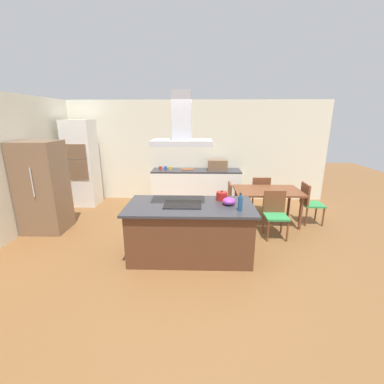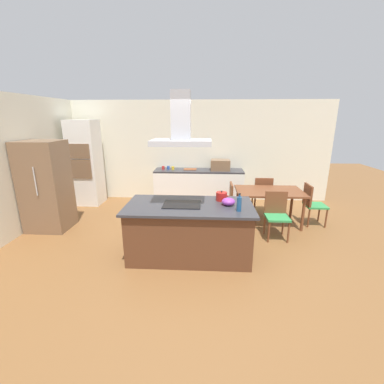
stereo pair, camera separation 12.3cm
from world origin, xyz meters
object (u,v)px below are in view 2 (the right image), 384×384
Objects in this scene: mixing_bowl at (228,202)px; countertop_microwave at (220,165)px; tea_kettle at (222,196)px; dining_table at (269,194)px; coffee_mug_red at (163,168)px; coffee_mug_yellow at (173,168)px; refrigerator at (46,186)px; range_hood at (181,128)px; cooktop at (182,204)px; chair_at_left_end at (226,200)px; olive_oil_bottle at (239,204)px; chair_at_right_end at (312,202)px; coffee_mug_blue at (168,168)px; cutting_board at (190,169)px; chair_facing_back_wall at (262,193)px; wall_oven_stack at (86,163)px; chair_facing_island at (276,212)px.

countertop_microwave is at bearing 89.96° from mixing_bowl.
tea_kettle is at bearing 112.38° from mixing_bowl.
coffee_mug_red is at bearing 150.64° from dining_table.
refrigerator is at bearing -140.87° from coffee_mug_yellow.
dining_table is 2.70m from range_hood.
cooktop is 0.67× the size of chair_at_left_end.
olive_oil_bottle reaches higher than coffee_mug_yellow.
coffee_mug_yellow is at bearing 113.84° from tea_kettle.
range_hood reaches higher than refrigerator.
chair_at_left_end is at bearing -86.84° from countertop_microwave.
chair_at_right_end is at bearing -23.84° from coffee_mug_yellow.
coffee_mug_blue is 1.00× the size of coffee_mug_yellow.
chair_at_left_end is (0.08, 1.46, -0.45)m from mixing_bowl.
coffee_mug_red reaches higher than cutting_board.
tea_kettle is 0.86× the size of olive_oil_bottle.
chair_at_left_end is at bearing -143.99° from chair_facing_back_wall.
countertop_microwave is at bearing 3.79° from wall_oven_stack.
chair_at_right_end and chair_at_left_end have the same top height.
coffee_mug_red and coffee_mug_blue have the same top height.
dining_table is at bearing 63.54° from olive_oil_bottle.
cooktop is 0.67× the size of chair_at_right_end.
countertop_microwave reaches higher than mixing_bowl.
chair_at_right_end is at bearing 29.17° from cooktop.
coffee_mug_yellow is at bearing 137.48° from chair_facing_island.
coffee_mug_red reaches higher than chair_at_left_end.
cooktop is 0.27× the size of wall_oven_stack.
mixing_bowl is at bearing -93.12° from chair_at_left_end.
coffee_mug_blue is 2.96m from refrigerator.
dining_table is 1.57× the size of chair_facing_island.
range_hood is (-2.65, -1.48, 1.59)m from chair_at_right_end.
coffee_mug_red is 0.10× the size of chair_facing_island.
cooktop is 0.74m from mixing_bowl.
wall_oven_stack is 3.97m from range_hood.
countertop_microwave reaches higher than tea_kettle.
refrigerator is 5.55m from chair_at_right_end.
chair_facing_back_wall is (0.99, -0.73, -0.53)m from countertop_microwave.
countertop_microwave reaches higher than dining_table.
coffee_mug_blue is at bearing 135.42° from chair_at_left_end.
chair_at_right_end is at bearing 36.01° from chair_facing_island.
mixing_bowl is at bearing 116.87° from olive_oil_bottle.
refrigerator is at bearing -172.10° from chair_at_left_end.
wall_oven_stack is at bearing 162.07° from chair_at_left_end.
chair_facing_back_wall is at bearing 90.00° from chair_facing_island.
dining_table is at bearing 0.00° from chair_at_left_end.
range_hood reaches higher than chair_facing_island.
olive_oil_bottle is 0.31× the size of chair_facing_island.
countertop_microwave is 0.56× the size of chair_facing_back_wall.
coffee_mug_blue reaches higher than chair_facing_back_wall.
chair_facing_island is (0.99, 0.79, -0.45)m from mixing_bowl.
cutting_board reaches higher than chair_facing_island.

